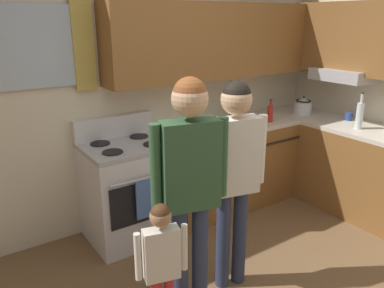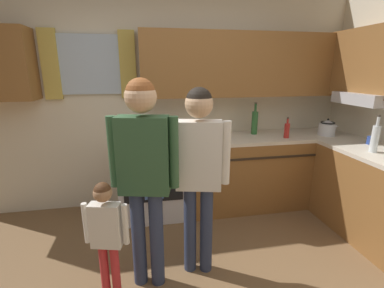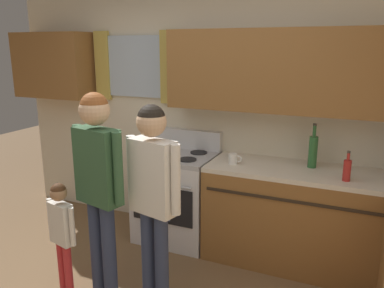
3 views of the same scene
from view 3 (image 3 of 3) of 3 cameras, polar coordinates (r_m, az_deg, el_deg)
back_wall_unit at (r=3.87m, az=3.38°, el=7.28°), size 4.60×0.42×2.60m
kitchen_counter_run at (r=3.34m, az=23.32°, el=-13.62°), size 2.11×1.85×0.90m
stove_oven at (r=3.99m, az=-2.27°, el=-7.50°), size 0.75×0.67×1.10m
bottle_sauce_red at (r=3.31m, az=21.86°, el=-3.52°), size 0.06×0.06×0.25m
bottle_wine_green at (r=3.56m, az=17.38°, el=-0.96°), size 0.08×0.08×0.39m
mug_ceramic_white at (r=3.55m, az=6.11°, el=-2.17°), size 0.13×0.08×0.09m
adult_holding_child at (r=2.95m, az=-13.62°, el=-4.32°), size 0.50×0.24×1.63m
adult_in_plaid at (r=2.79m, az=-5.76°, el=-5.96°), size 0.48×0.23×1.56m
small_child at (r=3.19m, az=-18.65°, el=-11.53°), size 0.31×0.14×0.95m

